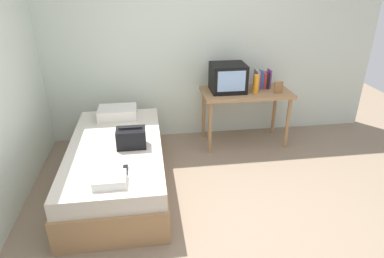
# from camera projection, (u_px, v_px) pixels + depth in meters

# --- Properties ---
(ground_plane) EXTENTS (8.00, 8.00, 0.00)m
(ground_plane) POSITION_uv_depth(u_px,v_px,m) (220.00, 220.00, 3.22)
(ground_plane) COLOR #84705B
(wall_back) EXTENTS (5.20, 0.10, 2.60)m
(wall_back) POSITION_uv_depth(u_px,v_px,m) (192.00, 43.00, 4.46)
(wall_back) COLOR silver
(wall_back) RESTS_ON ground
(bed) EXTENTS (1.00, 2.00, 0.51)m
(bed) POSITION_uv_depth(u_px,v_px,m) (117.00, 165.00, 3.67)
(bed) COLOR #9E754C
(bed) RESTS_ON ground
(desk) EXTENTS (1.16, 0.60, 0.75)m
(desk) POSITION_uv_depth(u_px,v_px,m) (246.00, 98.00, 4.44)
(desk) COLOR #9E754C
(desk) RESTS_ON ground
(tv) EXTENTS (0.44, 0.39, 0.36)m
(tv) POSITION_uv_depth(u_px,v_px,m) (228.00, 78.00, 4.32)
(tv) COLOR black
(tv) RESTS_ON desk
(water_bottle) EXTENTS (0.07, 0.07, 0.24)m
(water_bottle) POSITION_uv_depth(u_px,v_px,m) (256.00, 84.00, 4.26)
(water_bottle) COLOR orange
(water_bottle) RESTS_ON desk
(book_row) EXTENTS (0.20, 0.16, 0.25)m
(book_row) POSITION_uv_depth(u_px,v_px,m) (262.00, 80.00, 4.46)
(book_row) COLOR gray
(book_row) RESTS_ON desk
(picture_frame) EXTENTS (0.11, 0.02, 0.15)m
(picture_frame) POSITION_uv_depth(u_px,v_px,m) (279.00, 87.00, 4.28)
(picture_frame) COLOR olive
(picture_frame) RESTS_ON desk
(pillow) EXTENTS (0.47, 0.33, 0.13)m
(pillow) POSITION_uv_depth(u_px,v_px,m) (118.00, 113.00, 4.17)
(pillow) COLOR silver
(pillow) RESTS_ON bed
(handbag) EXTENTS (0.30, 0.20, 0.23)m
(handbag) POSITION_uv_depth(u_px,v_px,m) (131.00, 138.00, 3.46)
(handbag) COLOR black
(handbag) RESTS_ON bed
(magazine) EXTENTS (0.21, 0.29, 0.01)m
(magazine) POSITION_uv_depth(u_px,v_px,m) (99.00, 166.00, 3.14)
(magazine) COLOR white
(magazine) RESTS_ON bed
(remote_dark) EXTENTS (0.04, 0.16, 0.02)m
(remote_dark) POSITION_uv_depth(u_px,v_px,m) (125.00, 170.00, 3.07)
(remote_dark) COLOR black
(remote_dark) RESTS_ON bed
(folded_towel) EXTENTS (0.28, 0.22, 0.08)m
(folded_towel) POSITION_uv_depth(u_px,v_px,m) (110.00, 180.00, 2.87)
(folded_towel) COLOR white
(folded_towel) RESTS_ON bed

